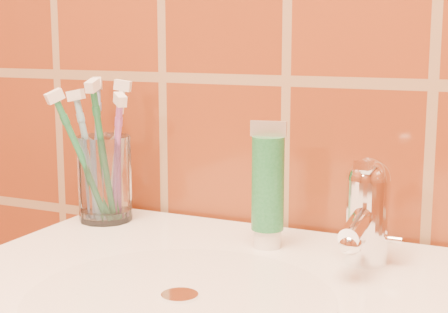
% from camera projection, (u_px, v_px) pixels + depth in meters
% --- Properties ---
extents(glass_tumbler, '(0.09, 0.09, 0.12)m').
position_uv_depth(glass_tumbler, '(105.00, 179.00, 0.93)').
color(glass_tumbler, white).
rests_on(glass_tumbler, pedestal_sink).
extents(toothpaste_tube, '(0.04, 0.04, 0.15)m').
position_uv_depth(toothpaste_tube, '(268.00, 189.00, 0.81)').
color(toothpaste_tube, white).
rests_on(toothpaste_tube, pedestal_sink).
extents(faucet, '(0.05, 0.11, 0.12)m').
position_uv_depth(faucet, '(367.00, 208.00, 0.75)').
color(faucet, white).
rests_on(faucet, pedestal_sink).
extents(toothbrush_0, '(0.07, 0.07, 0.19)m').
position_uv_depth(toothbrush_0, '(89.00, 157.00, 0.92)').
color(toothbrush_0, '#7CBBDD').
rests_on(toothbrush_0, glass_tumbler).
extents(toothbrush_1, '(0.07, 0.06, 0.20)m').
position_uv_depth(toothbrush_1, '(115.00, 151.00, 0.93)').
color(toothbrush_1, white).
rests_on(toothbrush_1, glass_tumbler).
extents(toothbrush_2, '(0.12, 0.11, 0.19)m').
position_uv_depth(toothbrush_2, '(116.00, 160.00, 0.91)').
color(toothbrush_2, '#964CA4').
rests_on(toothbrush_2, glass_tumbler).
extents(toothbrush_3, '(0.11, 0.13, 0.21)m').
position_uv_depth(toothbrush_3, '(98.00, 149.00, 0.95)').
color(toothbrush_3, '#6A88BD').
rests_on(toothbrush_3, glass_tumbler).
extents(toothbrush_4, '(0.13, 0.16, 0.20)m').
position_uv_depth(toothbrush_4, '(83.00, 159.00, 0.90)').
color(toothbrush_4, '#207B4C').
rests_on(toothbrush_4, glass_tumbler).
extents(toothbrush_5, '(0.05, 0.12, 0.21)m').
position_uv_depth(toothbrush_5, '(103.00, 154.00, 0.90)').
color(toothbrush_5, '#1C6A3E').
rests_on(toothbrush_5, glass_tumbler).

